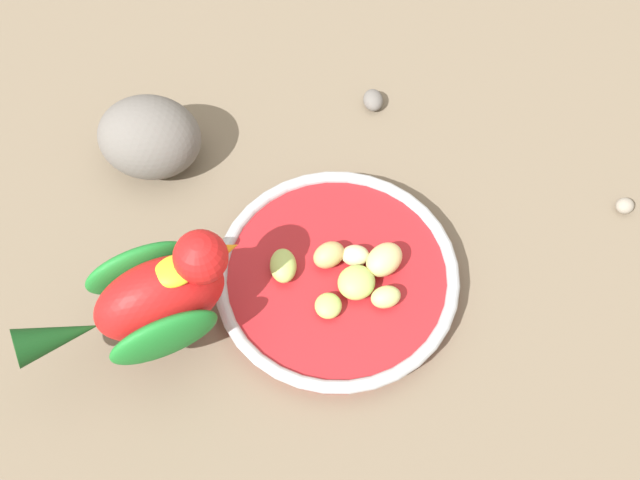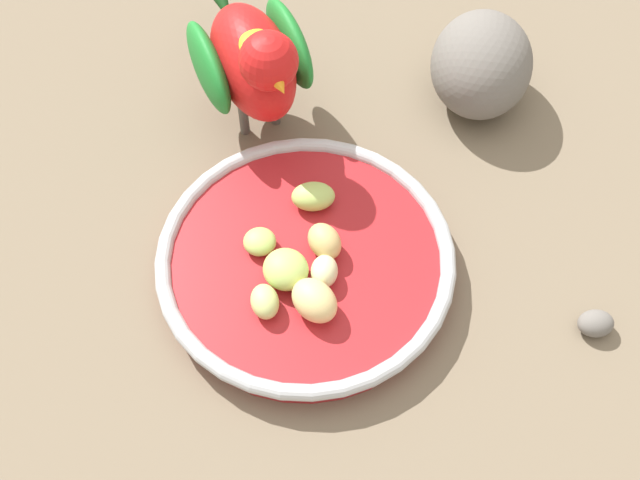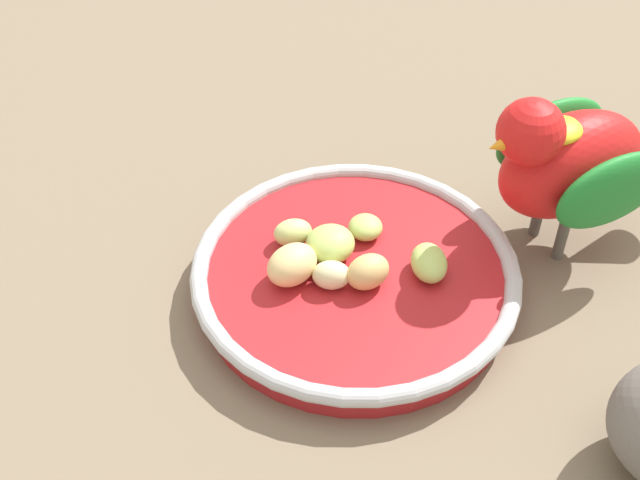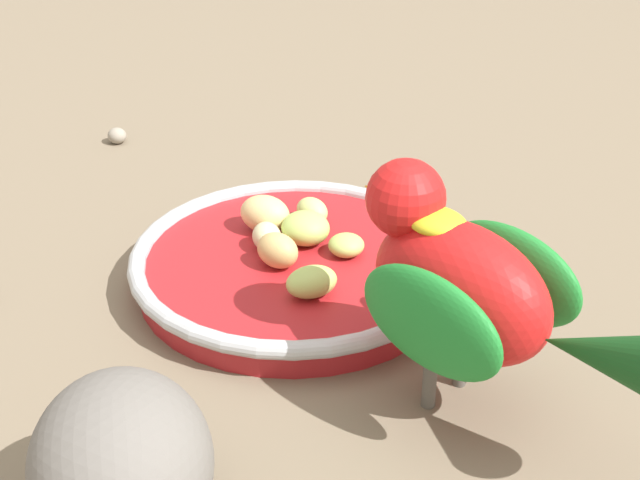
{
  "view_description": "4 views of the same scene",
  "coord_description": "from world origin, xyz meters",
  "px_view_note": "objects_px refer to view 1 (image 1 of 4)",
  "views": [
    {
      "loc": [
        0.01,
        0.33,
        0.65
      ],
      "look_at": [
        0.05,
        0.01,
        0.05
      ],
      "focal_mm": 41.72,
      "sensor_mm": 36.0,
      "label": 1
    },
    {
      "loc": [
        -0.27,
        -0.03,
        0.54
      ],
      "look_at": [
        0.02,
        0.01,
        0.06
      ],
      "focal_mm": 44.63,
      "sensor_mm": 36.0,
      "label": 2
    },
    {
      "loc": [
        0.05,
        -0.38,
        0.43
      ],
      "look_at": [
        0.0,
        0.02,
        0.06
      ],
      "focal_mm": 46.64,
      "sensor_mm": 36.0,
      "label": 3
    },
    {
      "loc": [
        0.57,
        -0.08,
        0.35
      ],
      "look_at": [
        0.04,
        0.04,
        0.04
      ],
      "focal_mm": 51.28,
      "sensor_mm": 36.0,
      "label": 4
    }
  ],
  "objects_px": {
    "apple_piece_1": "(329,255)",
    "apple_piece_5": "(384,260)",
    "feeding_bowl": "(337,277)",
    "pebble_0": "(625,206)",
    "parrot": "(155,298)",
    "rock_large": "(150,137)",
    "apple_piece_4": "(356,282)",
    "apple_piece_3": "(283,266)",
    "pebble_1": "(373,100)",
    "apple_piece_2": "(328,306)",
    "apple_piece_6": "(386,297)",
    "apple_piece_0": "(355,255)"
  },
  "relations": [
    {
      "from": "feeding_bowl",
      "to": "apple_piece_6",
      "type": "distance_m",
      "value": 0.05
    },
    {
      "from": "apple_piece_5",
      "to": "pebble_1",
      "type": "relative_size",
      "value": 1.4
    },
    {
      "from": "apple_piece_0",
      "to": "pebble_0",
      "type": "xyz_separation_m",
      "value": [
        -0.27,
        -0.1,
        -0.02
      ]
    },
    {
      "from": "feeding_bowl",
      "to": "apple_piece_3",
      "type": "height_order",
      "value": "apple_piece_3"
    },
    {
      "from": "pebble_1",
      "to": "apple_piece_2",
      "type": "bearing_deg",
      "value": 85.05
    },
    {
      "from": "feeding_bowl",
      "to": "apple_piece_1",
      "type": "relative_size",
      "value": 7.4
    },
    {
      "from": "apple_piece_1",
      "to": "apple_piece_6",
      "type": "relative_size",
      "value": 1.12
    },
    {
      "from": "parrot",
      "to": "pebble_0",
      "type": "distance_m",
      "value": 0.47
    },
    {
      "from": "apple_piece_3",
      "to": "apple_piece_5",
      "type": "distance_m",
      "value": 0.09
    },
    {
      "from": "apple_piece_4",
      "to": "pebble_0",
      "type": "bearing_deg",
      "value": -154.01
    },
    {
      "from": "apple_piece_0",
      "to": "parrot",
      "type": "xyz_separation_m",
      "value": [
        0.16,
        0.08,
        0.05
      ]
    },
    {
      "from": "apple_piece_4",
      "to": "apple_piece_3",
      "type": "bearing_deg",
      "value": -8.43
    },
    {
      "from": "feeding_bowl",
      "to": "pebble_1",
      "type": "relative_size",
      "value": 8.49
    },
    {
      "from": "feeding_bowl",
      "to": "apple_piece_4",
      "type": "distance_m",
      "value": 0.03
    },
    {
      "from": "apple_piece_4",
      "to": "rock_large",
      "type": "height_order",
      "value": "rock_large"
    },
    {
      "from": "apple_piece_3",
      "to": "rock_large",
      "type": "xyz_separation_m",
      "value": [
        0.15,
        -0.12,
        0.01
      ]
    },
    {
      "from": "apple_piece_6",
      "to": "parrot",
      "type": "bearing_deg",
      "value": 12.87
    },
    {
      "from": "apple_piece_4",
      "to": "pebble_1",
      "type": "xyz_separation_m",
      "value": [
        0.0,
        -0.23,
        -0.02
      ]
    },
    {
      "from": "apple_piece_5",
      "to": "pebble_1",
      "type": "height_order",
      "value": "apple_piece_5"
    },
    {
      "from": "pebble_0",
      "to": "apple_piece_1",
      "type": "bearing_deg",
      "value": 19.49
    },
    {
      "from": "apple_piece_5",
      "to": "apple_piece_0",
      "type": "bearing_deg",
      "value": -7.04
    },
    {
      "from": "apple_piece_6",
      "to": "pebble_1",
      "type": "height_order",
      "value": "apple_piece_6"
    },
    {
      "from": "apple_piece_5",
      "to": "pebble_1",
      "type": "distance_m",
      "value": 0.21
    },
    {
      "from": "pebble_0",
      "to": "parrot",
      "type": "bearing_deg",
      "value": 23.12
    },
    {
      "from": "apple_piece_1",
      "to": "pebble_0",
      "type": "bearing_deg",
      "value": -160.51
    },
    {
      "from": "apple_piece_1",
      "to": "parrot",
      "type": "height_order",
      "value": "parrot"
    },
    {
      "from": "apple_piece_5",
      "to": "apple_piece_6",
      "type": "relative_size",
      "value": 1.36
    },
    {
      "from": "apple_piece_3",
      "to": "rock_large",
      "type": "height_order",
      "value": "rock_large"
    },
    {
      "from": "feeding_bowl",
      "to": "apple_piece_5",
      "type": "distance_m",
      "value": 0.05
    },
    {
      "from": "apple_piece_1",
      "to": "apple_piece_2",
      "type": "xyz_separation_m",
      "value": [
        -0.0,
        0.05,
        -0.0
      ]
    },
    {
      "from": "apple_piece_2",
      "to": "pebble_1",
      "type": "height_order",
      "value": "apple_piece_2"
    },
    {
      "from": "feeding_bowl",
      "to": "pebble_1",
      "type": "xyz_separation_m",
      "value": [
        -0.02,
        -0.22,
        -0.01
      ]
    },
    {
      "from": "apple_piece_3",
      "to": "apple_piece_5",
      "type": "height_order",
      "value": "apple_piece_5"
    },
    {
      "from": "parrot",
      "to": "rock_large",
      "type": "xyz_separation_m",
      "value": [
        0.06,
        -0.19,
        -0.04
      ]
    },
    {
      "from": "apple_piece_1",
      "to": "pebble_0",
      "type": "height_order",
      "value": "apple_piece_1"
    },
    {
      "from": "feeding_bowl",
      "to": "apple_piece_6",
      "type": "xyz_separation_m",
      "value": [
        -0.05,
        0.02,
        0.02
      ]
    },
    {
      "from": "feeding_bowl",
      "to": "pebble_0",
      "type": "bearing_deg",
      "value": -157.58
    },
    {
      "from": "apple_piece_3",
      "to": "pebble_1",
      "type": "height_order",
      "value": "apple_piece_3"
    },
    {
      "from": "apple_piece_2",
      "to": "parrot",
      "type": "distance_m",
      "value": 0.15
    },
    {
      "from": "rock_large",
      "to": "apple_piece_1",
      "type": "bearing_deg",
      "value": 150.5
    },
    {
      "from": "apple_piece_4",
      "to": "parrot",
      "type": "relative_size",
      "value": 0.19
    },
    {
      "from": "feeding_bowl",
      "to": "apple_piece_4",
      "type": "xyz_separation_m",
      "value": [
        -0.02,
        0.01,
        0.02
      ]
    },
    {
      "from": "parrot",
      "to": "apple_piece_4",
      "type": "bearing_deg",
      "value": -12.7
    },
    {
      "from": "apple_piece_1",
      "to": "apple_piece_5",
      "type": "distance_m",
      "value": 0.05
    },
    {
      "from": "apple_piece_1",
      "to": "apple_piece_4",
      "type": "relative_size",
      "value": 0.88
    },
    {
      "from": "apple_piece_4",
      "to": "apple_piece_5",
      "type": "xyz_separation_m",
      "value": [
        -0.02,
        -0.03,
        0.0
      ]
    },
    {
      "from": "apple_piece_2",
      "to": "rock_large",
      "type": "distance_m",
      "value": 0.25
    },
    {
      "from": "apple_piece_4",
      "to": "apple_piece_2",
      "type": "bearing_deg",
      "value": 46.14
    },
    {
      "from": "parrot",
      "to": "rock_large",
      "type": "bearing_deg",
      "value": 75.16
    },
    {
      "from": "apple_piece_3",
      "to": "pebble_1",
      "type": "distance_m",
      "value": 0.23
    }
  ]
}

